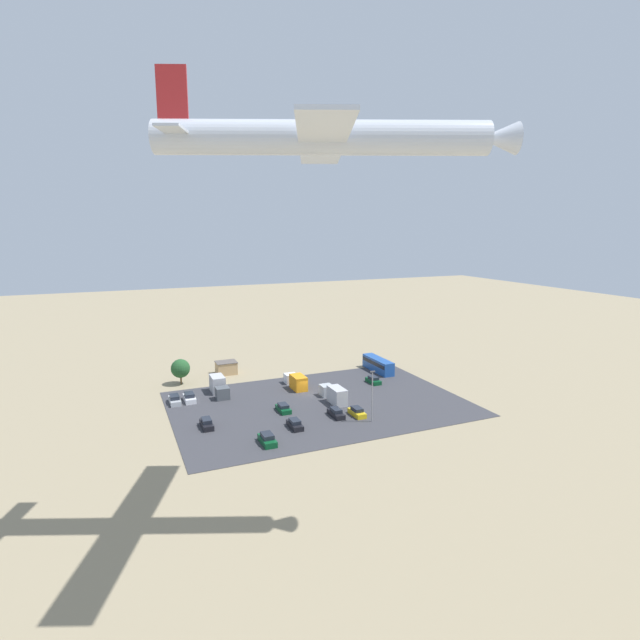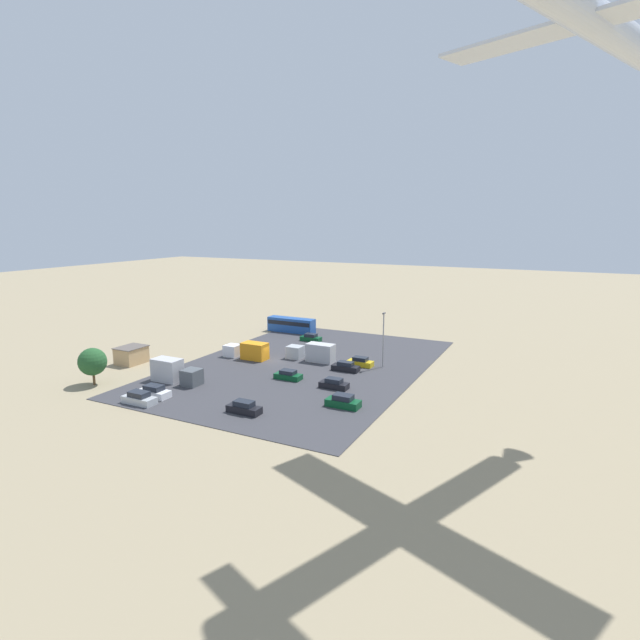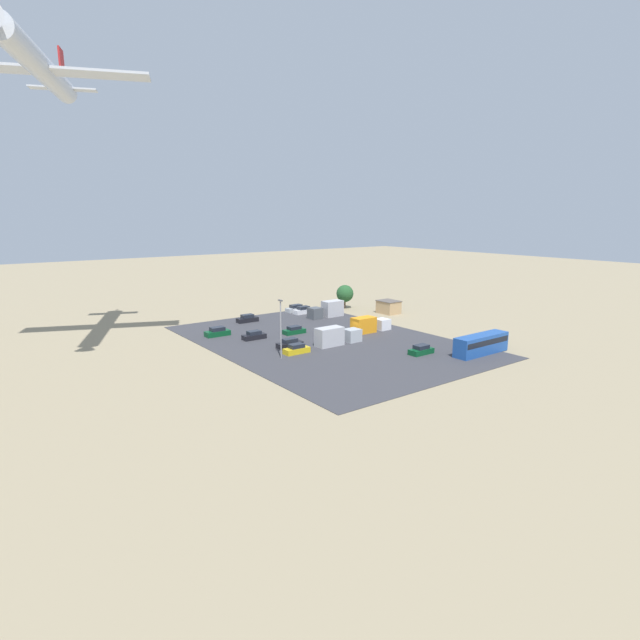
{
  "view_description": "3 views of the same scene",
  "coord_description": "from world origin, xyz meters",
  "px_view_note": "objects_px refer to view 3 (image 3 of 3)",
  "views": [
    {
      "loc": [
        35.9,
        90.5,
        33.4
      ],
      "look_at": [
        7.89,
        25.04,
        20.28
      ],
      "focal_mm": 28.0,
      "sensor_mm": 36.0,
      "label": 1
    },
    {
      "loc": [
        70.93,
        44.51,
        23.72
      ],
      "look_at": [
        -3.08,
        7.41,
        7.42
      ],
      "focal_mm": 28.0,
      "sensor_mm": 36.0,
      "label": 2
    },
    {
      "loc": [
        -67.98,
        57.33,
        21.62
      ],
      "look_at": [
        1.02,
        6.28,
        3.67
      ],
      "focal_mm": 28.0,
      "sensor_mm": 36.0,
      "label": 3
    }
  ],
  "objects_px": {
    "parked_car_1": "(294,330)",
    "parked_truck_1": "(369,325)",
    "parked_car_7": "(254,336)",
    "parked_car_8": "(296,309)",
    "parked_car_0": "(290,344)",
    "parked_truck_2": "(328,310)",
    "bus": "(481,344)",
    "airplane": "(38,64)",
    "parked_car_4": "(297,349)",
    "parked_truck_0": "(336,336)",
    "parked_car_5": "(421,350)",
    "shed_building": "(389,307)",
    "parked_car_3": "(247,319)",
    "parked_car_2": "(217,332)",
    "parked_car_6": "(303,310)"
  },
  "relations": [
    {
      "from": "parked_car_8",
      "to": "parked_truck_0",
      "type": "xyz_separation_m",
      "value": [
        -28.82,
        11.05,
        0.75
      ]
    },
    {
      "from": "bus",
      "to": "parked_car_7",
      "type": "distance_m",
      "value": 38.61
    },
    {
      "from": "parked_car_7",
      "to": "parked_car_8",
      "type": "height_order",
      "value": "parked_car_8"
    },
    {
      "from": "parked_car_3",
      "to": "parked_car_4",
      "type": "relative_size",
      "value": 1.05
    },
    {
      "from": "parked_car_6",
      "to": "parked_car_7",
      "type": "relative_size",
      "value": 1.08
    },
    {
      "from": "parked_car_0",
      "to": "parked_truck_1",
      "type": "distance_m",
      "value": 18.4
    },
    {
      "from": "bus",
      "to": "airplane",
      "type": "relative_size",
      "value": 0.32
    },
    {
      "from": "shed_building",
      "to": "parked_truck_1",
      "type": "relative_size",
      "value": 0.58
    },
    {
      "from": "parked_car_1",
      "to": "parked_car_6",
      "type": "height_order",
      "value": "parked_car_6"
    },
    {
      "from": "parked_car_4",
      "to": "parked_car_1",
      "type": "bearing_deg",
      "value": -31.97
    },
    {
      "from": "shed_building",
      "to": "parked_car_3",
      "type": "distance_m",
      "value": 32.11
    },
    {
      "from": "parked_car_2",
      "to": "parked_car_4",
      "type": "distance_m",
      "value": 19.12
    },
    {
      "from": "parked_car_2",
      "to": "parked_car_5",
      "type": "height_order",
      "value": "parked_car_2"
    },
    {
      "from": "parked_truck_1",
      "to": "parked_truck_2",
      "type": "xyz_separation_m",
      "value": [
        15.97,
        -2.37,
        0.21
      ]
    },
    {
      "from": "parked_truck_2",
      "to": "parked_car_8",
      "type": "bearing_deg",
      "value": 13.88
    },
    {
      "from": "parked_car_0",
      "to": "parked_car_1",
      "type": "height_order",
      "value": "parked_car_0"
    },
    {
      "from": "shed_building",
      "to": "parked_truck_1",
      "type": "distance_m",
      "value": 19.74
    },
    {
      "from": "parked_car_2",
      "to": "parked_truck_0",
      "type": "distance_m",
      "value": 22.41
    },
    {
      "from": "bus",
      "to": "parked_car_0",
      "type": "bearing_deg",
      "value": 46.27
    },
    {
      "from": "parked_car_7",
      "to": "parked_truck_1",
      "type": "distance_m",
      "value": 21.8
    },
    {
      "from": "parked_truck_0",
      "to": "parked_car_0",
      "type": "bearing_deg",
      "value": -112.13
    },
    {
      "from": "parked_car_0",
      "to": "parked_car_1",
      "type": "relative_size",
      "value": 1.06
    },
    {
      "from": "parked_car_8",
      "to": "bus",
      "type": "bearing_deg",
      "value": 4.66
    },
    {
      "from": "parked_car_6",
      "to": "parked_car_8",
      "type": "height_order",
      "value": "parked_car_6"
    },
    {
      "from": "parked_car_3",
      "to": "parked_truck_2",
      "type": "height_order",
      "value": "parked_truck_2"
    },
    {
      "from": "parked_car_5",
      "to": "bus",
      "type": "bearing_deg",
      "value": 54.19
    },
    {
      "from": "parked_truck_2",
      "to": "airplane",
      "type": "xyz_separation_m",
      "value": [
        -1.76,
        51.67,
        40.39
      ]
    },
    {
      "from": "parked_car_2",
      "to": "parked_car_8",
      "type": "bearing_deg",
      "value": -65.92
    },
    {
      "from": "shed_building",
      "to": "parked_car_4",
      "type": "bearing_deg",
      "value": 113.87
    },
    {
      "from": "parked_car_2",
      "to": "parked_car_5",
      "type": "distance_m",
      "value": 36.96
    },
    {
      "from": "parked_car_0",
      "to": "parked_truck_2",
      "type": "bearing_deg",
      "value": 128.91
    },
    {
      "from": "parked_truck_2",
      "to": "bus",
      "type": "bearing_deg",
      "value": -177.59
    },
    {
      "from": "parked_car_0",
      "to": "parked_car_5",
      "type": "distance_m",
      "value": 21.53
    },
    {
      "from": "parked_car_7",
      "to": "parked_car_5",
      "type": "bearing_deg",
      "value": -145.81
    },
    {
      "from": "parked_car_1",
      "to": "parked_truck_1",
      "type": "xyz_separation_m",
      "value": [
        -7.11,
        -12.25,
        0.75
      ]
    },
    {
      "from": "parked_car_4",
      "to": "parked_truck_2",
      "type": "relative_size",
      "value": 0.52
    },
    {
      "from": "parked_car_4",
      "to": "parked_car_6",
      "type": "distance_m",
      "value": 33.14
    },
    {
      "from": "parked_car_4",
      "to": "parked_truck_0",
      "type": "bearing_deg",
      "value": -85.75
    },
    {
      "from": "parked_car_6",
      "to": "parked_car_8",
      "type": "relative_size",
      "value": 0.96
    },
    {
      "from": "parked_car_0",
      "to": "parked_car_8",
      "type": "distance_m",
      "value": 31.74
    },
    {
      "from": "shed_building",
      "to": "bus",
      "type": "xyz_separation_m",
      "value": [
        -33.47,
        12.19,
        0.29
      ]
    },
    {
      "from": "bus",
      "to": "parked_truck_0",
      "type": "bearing_deg",
      "value": 39.08
    },
    {
      "from": "shed_building",
      "to": "parked_car_1",
      "type": "bearing_deg",
      "value": 98.44
    },
    {
      "from": "parked_car_0",
      "to": "parked_truck_2",
      "type": "distance_m",
      "value": 26.66
    },
    {
      "from": "parked_car_0",
      "to": "airplane",
      "type": "bearing_deg",
      "value": -115.84
    },
    {
      "from": "parked_truck_0",
      "to": "parked_truck_1",
      "type": "bearing_deg",
      "value": 109.18
    },
    {
      "from": "parked_car_4",
      "to": "parked_car_6",
      "type": "height_order",
      "value": "parked_car_6"
    },
    {
      "from": "parked_car_0",
      "to": "parked_truck_1",
      "type": "height_order",
      "value": "parked_truck_1"
    },
    {
      "from": "parked_truck_1",
      "to": "airplane",
      "type": "xyz_separation_m",
      "value": [
        14.21,
        49.3,
        40.6
      ]
    },
    {
      "from": "shed_building",
      "to": "parked_car_3",
      "type": "relative_size",
      "value": 1.07
    }
  ]
}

